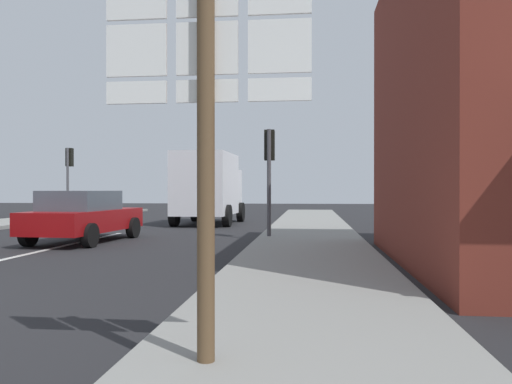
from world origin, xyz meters
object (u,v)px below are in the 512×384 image
delivery_truck (209,186)px  traffic_light_far_left (69,167)px  route_sign_post (206,125)px  traffic_light_near_right (269,159)px  sedan_far (84,216)px

delivery_truck → traffic_light_far_left: size_ratio=1.42×
route_sign_post → traffic_light_near_right: bearing=92.0°
sedan_far → traffic_light_near_right: (5.24, 1.08, 1.66)m
route_sign_post → traffic_light_far_left: traffic_light_far_left is taller
sedan_far → delivery_truck: delivery_truck is taller
sedan_far → traffic_light_far_left: bearing=118.7°
sedan_far → delivery_truck: (2.04, 7.76, 0.89)m
delivery_truck → traffic_light_near_right: size_ratio=1.54×
route_sign_post → delivery_truck: bearing=101.5°
delivery_truck → traffic_light_far_left: (-7.42, 2.06, 0.99)m
route_sign_post → traffic_light_near_right: (-0.38, 10.88, 0.42)m
sedan_far → route_sign_post: 11.37m
delivery_truck → traffic_light_far_left: traffic_light_far_left is taller
traffic_light_near_right → traffic_light_far_left: bearing=140.6°
delivery_truck → route_sign_post: bearing=-78.5°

